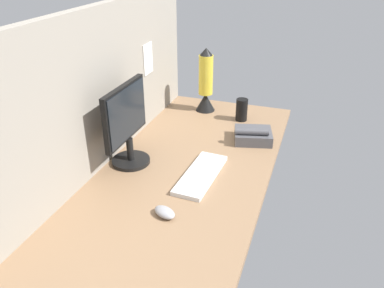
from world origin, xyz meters
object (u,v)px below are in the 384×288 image
(monitor, at_px, (127,123))
(keyboard, at_px, (201,175))
(mug_black_travel, at_px, (242,110))
(mouse, at_px, (165,212))
(lava_lamp, at_px, (206,85))
(desk_phone, at_px, (253,135))

(monitor, distance_m, keyboard, 0.41)
(monitor, xyz_separation_m, mug_black_travel, (0.65, -0.39, -0.14))
(keyboard, bearing_deg, mug_black_travel, 0.14)
(mouse, xyz_separation_m, lava_lamp, (1.05, 0.16, 0.15))
(mouse, relative_size, desk_phone, 0.42)
(mug_black_travel, xyz_separation_m, lava_lamp, (0.07, 0.24, 0.10))
(mug_black_travel, height_order, lava_lamp, lava_lamp)
(monitor, xyz_separation_m, mouse, (-0.32, -0.31, -0.19))
(mug_black_travel, distance_m, desk_phone, 0.27)
(keyboard, bearing_deg, mouse, 174.88)
(mouse, relative_size, lava_lamp, 0.25)
(monitor, xyz_separation_m, keyboard, (-0.01, -0.36, -0.20))
(keyboard, relative_size, desk_phone, 1.64)
(mouse, xyz_separation_m, desk_phone, (0.73, -0.20, 0.01))
(keyboard, distance_m, mug_black_travel, 0.66)
(keyboard, bearing_deg, desk_phone, -16.60)
(keyboard, relative_size, mouse, 3.85)
(lava_lamp, bearing_deg, mug_black_travel, -107.09)
(keyboard, distance_m, lava_lamp, 0.78)
(monitor, bearing_deg, desk_phone, -51.33)
(mouse, relative_size, mug_black_travel, 0.74)
(keyboard, bearing_deg, lava_lamp, 19.01)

